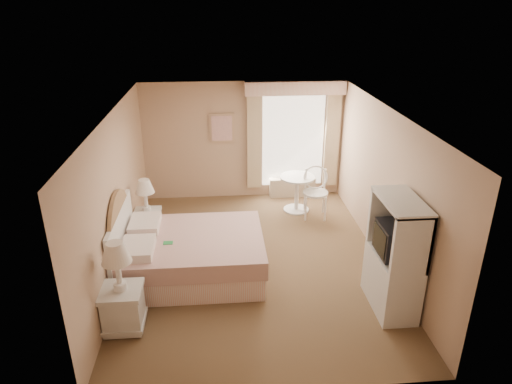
{
  "coord_description": "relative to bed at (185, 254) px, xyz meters",
  "views": [
    {
      "loc": [
        -0.53,
        -6.51,
        4.05
      ],
      "look_at": [
        0.05,
        0.3,
        1.12
      ],
      "focal_mm": 32.0,
      "sensor_mm": 36.0,
      "label": 1
    }
  ],
  "objects": [
    {
      "name": "nightstand_far",
      "position": [
        -0.72,
        1.24,
        0.06
      ],
      "size": [
        0.47,
        0.47,
        1.13
      ],
      "color": "silver",
      "rests_on": "room"
    },
    {
      "name": "round_table",
      "position": [
        2.14,
        2.18,
        0.13
      ],
      "size": [
        0.7,
        0.7,
        0.74
      ],
      "color": "white",
      "rests_on": "room"
    },
    {
      "name": "room",
      "position": [
        1.12,
        0.29,
        0.88
      ],
      "size": [
        4.21,
        5.51,
        2.51
      ],
      "color": "brown",
      "rests_on": "ground"
    },
    {
      "name": "window",
      "position": [
        2.17,
        2.94,
        0.97
      ],
      "size": [
        2.05,
        0.22,
        2.51
      ],
      "color": "white",
      "rests_on": "room"
    },
    {
      "name": "cafe_chair",
      "position": [
        2.46,
        1.92,
        0.22
      ],
      "size": [
        0.55,
        0.55,
        1.02
      ],
      "rotation": [
        0.0,
        0.0,
        -0.13
      ],
      "color": "white",
      "rests_on": "room"
    },
    {
      "name": "nightstand_near",
      "position": [
        -0.72,
        -1.22,
        0.11
      ],
      "size": [
        0.52,
        0.52,
        1.27
      ],
      "color": "silver",
      "rests_on": "room"
    },
    {
      "name": "framed_art",
      "position": [
        0.67,
        3.0,
        1.18
      ],
      "size": [
        0.52,
        0.04,
        0.62
      ],
      "color": "tan",
      "rests_on": "room"
    },
    {
      "name": "armoire",
      "position": [
        2.93,
        -1.06,
        0.32
      ],
      "size": [
        0.5,
        1.0,
        1.66
      ],
      "color": "silver",
      "rests_on": "room"
    },
    {
      "name": "bed",
      "position": [
        0.0,
        0.0,
        0.0
      ],
      "size": [
        2.21,
        1.74,
        1.54
      ],
      "color": "#DFA291",
      "rests_on": "room"
    }
  ]
}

